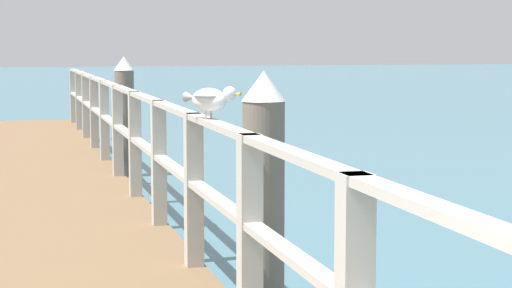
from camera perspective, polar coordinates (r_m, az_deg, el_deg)
pier_deck at (r=10.14m, az=-14.97°, el=-3.79°), size 2.58×18.46×0.36m
pier_railing at (r=10.11m, az=-8.23°, el=1.13°), size 0.12×16.98×1.08m
dock_piling_near at (r=6.01m, az=0.48°, el=-3.60°), size 0.29×0.29×1.74m
dock_piling_far at (r=13.30m, az=-8.28°, el=1.76°), size 0.29×0.29×1.74m
seagull_foreground at (r=5.76m, az=-2.89°, el=2.89°), size 0.31×0.42×0.21m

